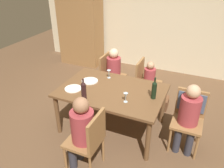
{
  "coord_description": "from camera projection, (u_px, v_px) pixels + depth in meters",
  "views": [
    {
      "loc": [
        1.24,
        -2.83,
        2.55
      ],
      "look_at": [
        0.0,
        0.0,
        0.85
      ],
      "focal_mm": 35.82,
      "sensor_mm": 36.0,
      "label": 1
    }
  ],
  "objects": [
    {
      "name": "wine_bottle_dark_red",
      "position": [
        154.0,
        90.0,
        3.28
      ],
      "size": [
        0.07,
        0.07,
        0.34
      ],
      "color": "black",
      "rests_on": "dining_table"
    },
    {
      "name": "chair_near",
      "position": [
        89.0,
        138.0,
        2.9
      ],
      "size": [
        0.44,
        0.44,
        0.92
      ],
      "rotation": [
        0.0,
        0.0,
        1.57
      ],
      "color": "olive",
      "rests_on": "ground_plane"
    },
    {
      "name": "armoire_cabinet",
      "position": [
        80.0,
        24.0,
        5.94
      ],
      "size": [
        1.18,
        0.62,
        2.18
      ],
      "color": "olive",
      "rests_on": "ground_plane"
    },
    {
      "name": "chair_far_left",
      "position": [
        110.0,
        73.0,
        4.6
      ],
      "size": [
        0.44,
        0.44,
        0.92
      ],
      "rotation": [
        0.0,
        0.0,
        -1.57
      ],
      "color": "olive",
      "rests_on": "ground_plane"
    },
    {
      "name": "rear_room_partition",
      "position": [
        157.0,
        17.0,
        5.5
      ],
      "size": [
        6.4,
        0.12,
        2.7
      ],
      "primitive_type": "cube",
      "color": "beige",
      "rests_on": "ground_plane"
    },
    {
      "name": "ground_plane",
      "position": [
        112.0,
        126.0,
        3.94
      ],
      "size": [
        10.0,
        10.0,
        0.0
      ],
      "primitive_type": "plane",
      "color": "brown"
    },
    {
      "name": "person_man_bearded",
      "position": [
        115.0,
        70.0,
        4.51
      ],
      "size": [
        0.32,
        0.28,
        1.08
      ],
      "rotation": [
        0.0,
        0.0,
        -1.57
      ],
      "color": "#33333D",
      "rests_on": "ground_plane"
    },
    {
      "name": "wine_glass_near_left",
      "position": [
        109.0,
        72.0,
        3.89
      ],
      "size": [
        0.07,
        0.07,
        0.15
      ],
      "color": "silver",
      "rests_on": "dining_table"
    },
    {
      "name": "handbag",
      "position": [
        165.0,
        103.0,
        4.38
      ],
      "size": [
        0.13,
        0.28,
        0.22
      ],
      "primitive_type": "cube",
      "rotation": [
        0.0,
        0.0,
        -1.54
      ],
      "color": "brown",
      "rests_on": "ground_plane"
    },
    {
      "name": "wine_glass_centre",
      "position": [
        126.0,
        96.0,
        3.21
      ],
      "size": [
        0.07,
        0.07,
        0.15
      ],
      "color": "silver",
      "rests_on": "dining_table"
    },
    {
      "name": "person_woman_host",
      "position": [
        81.0,
        129.0,
        2.88
      ],
      "size": [
        0.35,
        0.31,
        1.13
      ],
      "rotation": [
        0.0,
        0.0,
        1.57
      ],
      "color": "#33333D",
      "rests_on": "ground_plane"
    },
    {
      "name": "person_child_small",
      "position": [
        151.0,
        80.0,
        4.28
      ],
      "size": [
        0.25,
        0.22,
        0.94
      ],
      "rotation": [
        0.0,
        0.0,
        -1.57
      ],
      "color": "#33333D",
      "rests_on": "ground_plane"
    },
    {
      "name": "dinner_plate_guest_left",
      "position": [
        90.0,
        81.0,
        3.82
      ],
      "size": [
        0.28,
        0.28,
        0.01
      ],
      "primitive_type": "cylinder",
      "color": "silver",
      "rests_on": "dining_table"
    },
    {
      "name": "dinner_plate_host",
      "position": [
        73.0,
        89.0,
        3.59
      ],
      "size": [
        0.27,
        0.27,
        0.01
      ],
      "primitive_type": "cylinder",
      "color": "white",
      "rests_on": "dining_table"
    },
    {
      "name": "dining_table",
      "position": [
        112.0,
        94.0,
        3.62
      ],
      "size": [
        1.66,
        1.11,
        0.75
      ],
      "color": "brown",
      "rests_on": "ground_plane"
    },
    {
      "name": "person_man_guest",
      "position": [
        189.0,
        114.0,
        3.19
      ],
      "size": [
        0.29,
        0.34,
        1.1
      ],
      "rotation": [
        0.0,
        0.0,
        3.14
      ],
      "color": "#33333D",
      "rests_on": "ground_plane"
    },
    {
      "name": "chair_far_right",
      "position": [
        145.0,
        80.0,
        4.33
      ],
      "size": [
        0.44,
        0.44,
        0.92
      ],
      "rotation": [
        0.0,
        0.0,
        -1.57
      ],
      "color": "olive",
      "rests_on": "ground_plane"
    },
    {
      "name": "chair_right_end",
      "position": [
        189.0,
        111.0,
        3.33
      ],
      "size": [
        0.44,
        0.46,
        0.92
      ],
      "rotation": [
        0.0,
        0.0,
        3.14
      ],
      "color": "olive",
      "rests_on": "ground_plane"
    },
    {
      "name": "wine_bottle_tall_green",
      "position": [
        84.0,
        90.0,
        3.25
      ],
      "size": [
        0.08,
        0.08,
        0.34
      ],
      "color": "black",
      "rests_on": "dining_table"
    }
  ]
}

